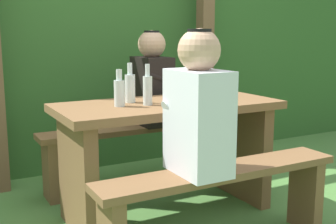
{
  "coord_description": "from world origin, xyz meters",
  "views": [
    {
      "loc": [
        -1.28,
        -2.36,
        1.16
      ],
      "look_at": [
        0.0,
        0.0,
        0.67
      ],
      "focal_mm": 46.2,
      "sensor_mm": 36.0,
      "label": 1
    }
  ],
  "objects_px": {
    "picnic_table": "(168,139)",
    "bottle_left": "(130,87)",
    "drinking_glass": "(203,93)",
    "bench_near": "(221,193)",
    "person_white_shirt": "(198,108)",
    "bench_far": "(131,144)",
    "person_black_coat": "(152,82)",
    "bottle_center": "(148,89)",
    "cell_phone": "(185,98)",
    "bottle_right": "(119,91)"
  },
  "relations": [
    {
      "from": "person_white_shirt",
      "to": "drinking_glass",
      "type": "xyz_separation_m",
      "value": [
        0.38,
        0.54,
        -0.02
      ]
    },
    {
      "from": "person_black_coat",
      "to": "drinking_glass",
      "type": "xyz_separation_m",
      "value": [
        0.05,
        -0.64,
        -0.02
      ]
    },
    {
      "from": "bench_far",
      "to": "drinking_glass",
      "type": "bearing_deg",
      "value": -70.24
    },
    {
      "from": "person_black_coat",
      "to": "bottle_left",
      "type": "xyz_separation_m",
      "value": [
        -0.39,
        -0.48,
        0.03
      ]
    },
    {
      "from": "person_black_coat",
      "to": "bottle_right",
      "type": "xyz_separation_m",
      "value": [
        -0.51,
        -0.59,
        0.03
      ]
    },
    {
      "from": "bench_near",
      "to": "bottle_right",
      "type": "relative_size",
      "value": 6.36
    },
    {
      "from": "bottle_left",
      "to": "cell_phone",
      "type": "xyz_separation_m",
      "value": [
        0.39,
        -0.02,
        -0.09
      ]
    },
    {
      "from": "bench_far",
      "to": "cell_phone",
      "type": "height_order",
      "value": "cell_phone"
    },
    {
      "from": "bottle_center",
      "to": "cell_phone",
      "type": "relative_size",
      "value": 1.77
    },
    {
      "from": "drinking_glass",
      "to": "bottle_left",
      "type": "bearing_deg",
      "value": 160.69
    },
    {
      "from": "person_white_shirt",
      "to": "person_black_coat",
      "type": "distance_m",
      "value": 1.22
    },
    {
      "from": "picnic_table",
      "to": "bench_far",
      "type": "bearing_deg",
      "value": 90.0
    },
    {
      "from": "person_white_shirt",
      "to": "bottle_center",
      "type": "bearing_deg",
      "value": 90.98
    },
    {
      "from": "drinking_glass",
      "to": "person_white_shirt",
      "type": "bearing_deg",
      "value": -125.18
    },
    {
      "from": "picnic_table",
      "to": "bottle_left",
      "type": "xyz_separation_m",
      "value": [
        -0.21,
        0.11,
        0.33
      ]
    },
    {
      "from": "bench_far",
      "to": "bottle_center",
      "type": "relative_size",
      "value": 5.65
    },
    {
      "from": "person_white_shirt",
      "to": "bottle_left",
      "type": "distance_m",
      "value": 0.7
    },
    {
      "from": "picnic_table",
      "to": "bottle_left",
      "type": "bearing_deg",
      "value": 153.44
    },
    {
      "from": "bench_far",
      "to": "person_black_coat",
      "type": "distance_m",
      "value": 0.5
    },
    {
      "from": "bottle_right",
      "to": "bottle_center",
      "type": "xyz_separation_m",
      "value": [
        0.17,
        -0.04,
        0.01
      ]
    },
    {
      "from": "bench_far",
      "to": "person_black_coat",
      "type": "relative_size",
      "value": 1.95
    },
    {
      "from": "drinking_glass",
      "to": "bottle_center",
      "type": "distance_m",
      "value": 0.39
    },
    {
      "from": "cell_phone",
      "to": "bench_near",
      "type": "bearing_deg",
      "value": -122.32
    },
    {
      "from": "bottle_center",
      "to": "drinking_glass",
      "type": "bearing_deg",
      "value": -1.84
    },
    {
      "from": "bench_near",
      "to": "person_white_shirt",
      "type": "distance_m",
      "value": 0.49
    },
    {
      "from": "picnic_table",
      "to": "bench_far",
      "type": "height_order",
      "value": "picnic_table"
    },
    {
      "from": "bottle_left",
      "to": "bench_far",
      "type": "bearing_deg",
      "value": 66.35
    },
    {
      "from": "bench_near",
      "to": "person_white_shirt",
      "type": "xyz_separation_m",
      "value": [
        -0.15,
        0.0,
        0.47
      ]
    },
    {
      "from": "drinking_glass",
      "to": "bottle_right",
      "type": "bearing_deg",
      "value": 174.97
    },
    {
      "from": "person_white_shirt",
      "to": "person_black_coat",
      "type": "relative_size",
      "value": 1.0
    },
    {
      "from": "bench_near",
      "to": "drinking_glass",
      "type": "bearing_deg",
      "value": 67.03
    },
    {
      "from": "bench_near",
      "to": "bench_far",
      "type": "xyz_separation_m",
      "value": [
        0.0,
        1.18,
        0.0
      ]
    },
    {
      "from": "drinking_glass",
      "to": "cell_phone",
      "type": "xyz_separation_m",
      "value": [
        -0.05,
        0.14,
        -0.04
      ]
    },
    {
      "from": "drinking_glass",
      "to": "bottle_right",
      "type": "relative_size",
      "value": 0.44
    },
    {
      "from": "bench_near",
      "to": "person_black_coat",
      "type": "distance_m",
      "value": 1.28
    },
    {
      "from": "bottle_center",
      "to": "bench_near",
      "type": "bearing_deg",
      "value": -73.96
    },
    {
      "from": "picnic_table",
      "to": "person_black_coat",
      "type": "bearing_deg",
      "value": 72.86
    },
    {
      "from": "bottle_right",
      "to": "bottle_center",
      "type": "bearing_deg",
      "value": -12.27
    },
    {
      "from": "bottle_center",
      "to": "bottle_left",
      "type": "bearing_deg",
      "value": 110.36
    },
    {
      "from": "picnic_table",
      "to": "bottle_right",
      "type": "xyz_separation_m",
      "value": [
        -0.33,
        0.0,
        0.33
      ]
    },
    {
      "from": "picnic_table",
      "to": "bench_near",
      "type": "xyz_separation_m",
      "value": [
        0.0,
        -0.59,
        -0.17
      ]
    },
    {
      "from": "picnic_table",
      "to": "bench_near",
      "type": "relative_size",
      "value": 1.0
    },
    {
      "from": "bench_far",
      "to": "person_white_shirt",
      "type": "relative_size",
      "value": 1.95
    },
    {
      "from": "bottle_left",
      "to": "bottle_center",
      "type": "relative_size",
      "value": 1.0
    },
    {
      "from": "picnic_table",
      "to": "cell_phone",
      "type": "relative_size",
      "value": 10.0
    },
    {
      "from": "person_black_coat",
      "to": "bottle_center",
      "type": "height_order",
      "value": "person_black_coat"
    },
    {
      "from": "bottle_left",
      "to": "bottle_center",
      "type": "xyz_separation_m",
      "value": [
        0.05,
        -0.14,
        0.0
      ]
    },
    {
      "from": "bench_near",
      "to": "cell_phone",
      "type": "distance_m",
      "value": 0.81
    },
    {
      "from": "bench_near",
      "to": "bench_far",
      "type": "bearing_deg",
      "value": 90.0
    },
    {
      "from": "bottle_left",
      "to": "bottle_center",
      "type": "bearing_deg",
      "value": -69.64
    }
  ]
}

